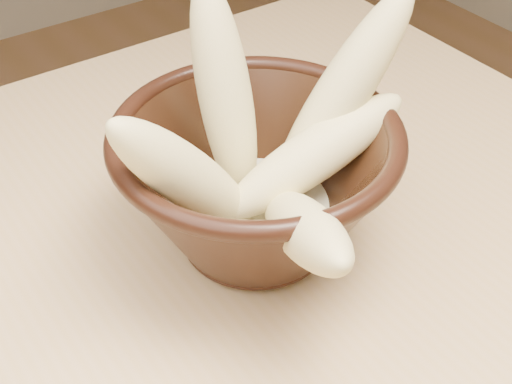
{
  "coord_description": "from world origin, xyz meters",
  "views": [
    {
      "loc": [
        -0.05,
        -0.34,
        1.18
      ],
      "look_at": [
        0.2,
        0.02,
        0.81
      ],
      "focal_mm": 50.0,
      "sensor_mm": 36.0,
      "label": 1
    }
  ],
  "objects": [
    {
      "name": "bowl",
      "position": [
        0.2,
        0.02,
        0.82
      ],
      "size": [
        0.23,
        0.23,
        0.12
      ],
      "rotation": [
        0.0,
        0.0,
        0.05
      ],
      "color": "black",
      "rests_on": "table"
    },
    {
      "name": "milk_puddle",
      "position": [
        0.2,
        0.02,
        0.79
      ],
      "size": [
        0.13,
        0.13,
        0.02
      ],
      "primitive_type": "cylinder",
      "color": "beige",
      "rests_on": "bowl"
    },
    {
      "name": "banana_upright",
      "position": [
        0.2,
        0.06,
        0.88
      ],
      "size": [
        0.05,
        0.1,
        0.19
      ],
      "primitive_type": "ellipsoid",
      "rotation": [
        0.3,
        0.0,
        3.08
      ],
      "color": "#DED083",
      "rests_on": "bowl"
    },
    {
      "name": "banana_left",
      "position": [
        0.13,
        0.01,
        0.86
      ],
      "size": [
        0.14,
        0.04,
        0.16
      ],
      "primitive_type": "ellipsoid",
      "rotation": [
        0.66,
        0.0,
        -1.57
      ],
      "color": "#DED083",
      "rests_on": "bowl"
    },
    {
      "name": "banana_right",
      "position": [
        0.27,
        0.01,
        0.88
      ],
      "size": [
        0.15,
        0.06,
        0.19
      ],
      "primitive_type": "ellipsoid",
      "rotation": [
        0.61,
        0.0,
        1.46
      ],
      "color": "#DED083",
      "rests_on": "bowl"
    },
    {
      "name": "banana_across",
      "position": [
        0.24,
        -0.0,
        0.85
      ],
      "size": [
        0.18,
        0.06,
        0.09
      ],
      "primitive_type": "ellipsoid",
      "rotation": [
        1.24,
        0.0,
        1.49
      ],
      "color": "#DED083",
      "rests_on": "bowl"
    },
    {
      "name": "banana_front",
      "position": [
        0.18,
        -0.06,
        0.84
      ],
      "size": [
        0.11,
        0.19,
        0.13
      ],
      "primitive_type": "ellipsoid",
      "rotation": [
        1.07,
        0.0,
        -0.4
      ],
      "color": "#DED083",
      "rests_on": "bowl"
    }
  ]
}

